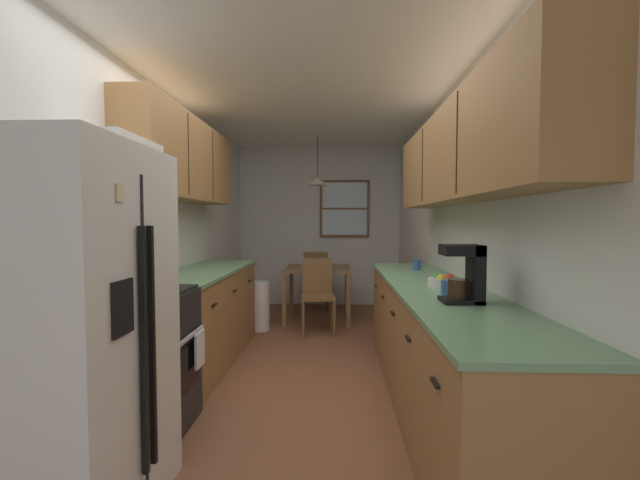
# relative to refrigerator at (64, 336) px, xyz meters

# --- Properties ---
(ground_plane) EXTENTS (12.00, 12.00, 0.00)m
(ground_plane) POSITION_rel_refrigerator_xyz_m (0.93, 2.24, -0.85)
(ground_plane) COLOR brown
(wall_left) EXTENTS (0.10, 9.00, 2.55)m
(wall_left) POSITION_rel_refrigerator_xyz_m (-0.42, 2.24, 0.42)
(wall_left) COLOR silver
(wall_left) RESTS_ON ground
(wall_right) EXTENTS (0.10, 9.00, 2.55)m
(wall_right) POSITION_rel_refrigerator_xyz_m (2.28, 2.24, 0.42)
(wall_right) COLOR silver
(wall_right) RESTS_ON ground
(wall_back) EXTENTS (4.40, 0.10, 2.55)m
(wall_back) POSITION_rel_refrigerator_xyz_m (0.93, 4.89, 0.42)
(wall_back) COLOR silver
(wall_back) RESTS_ON ground
(ceiling_slab) EXTENTS (4.40, 9.00, 0.08)m
(ceiling_slab) POSITION_rel_refrigerator_xyz_m (0.93, 2.24, 1.74)
(ceiling_slab) COLOR white
(refrigerator) EXTENTS (0.76, 0.82, 1.70)m
(refrigerator) POSITION_rel_refrigerator_xyz_m (0.00, 0.00, 0.00)
(refrigerator) COLOR white
(refrigerator) RESTS_ON ground
(stove_range) EXTENTS (0.66, 0.65, 1.10)m
(stove_range) POSITION_rel_refrigerator_xyz_m (-0.06, 0.75, -0.38)
(stove_range) COLOR black
(stove_range) RESTS_ON ground
(microwave_over_range) EXTENTS (0.39, 0.59, 0.34)m
(microwave_over_range) POSITION_rel_refrigerator_xyz_m (-0.17, 0.75, 0.86)
(microwave_over_range) COLOR white
(counter_left) EXTENTS (0.64, 1.97, 0.90)m
(counter_left) POSITION_rel_refrigerator_xyz_m (-0.07, 2.06, -0.40)
(counter_left) COLOR olive
(counter_left) RESTS_ON ground
(upper_cabinets_left) EXTENTS (0.33, 2.05, 0.75)m
(upper_cabinets_left) POSITION_rel_refrigerator_xyz_m (-0.21, 2.01, 1.09)
(upper_cabinets_left) COLOR olive
(counter_right) EXTENTS (0.64, 3.16, 0.90)m
(counter_right) POSITION_rel_refrigerator_xyz_m (1.93, 1.18, -0.40)
(counter_right) COLOR olive
(counter_right) RESTS_ON ground
(upper_cabinets_right) EXTENTS (0.33, 2.84, 0.64)m
(upper_cabinets_right) POSITION_rel_refrigerator_xyz_m (2.07, 1.13, 0.97)
(upper_cabinets_right) COLOR olive
(dining_table) EXTENTS (0.88, 0.87, 0.73)m
(dining_table) POSITION_rel_refrigerator_xyz_m (0.96, 3.81, -0.24)
(dining_table) COLOR brown
(dining_table) RESTS_ON ground
(dining_chair_near) EXTENTS (0.44, 0.44, 0.90)m
(dining_chair_near) POSITION_rel_refrigerator_xyz_m (0.99, 3.17, -0.35)
(dining_chair_near) COLOR brown
(dining_chair_near) RESTS_ON ground
(dining_chair_far) EXTENTS (0.41, 0.41, 0.90)m
(dining_chair_far) POSITION_rel_refrigerator_xyz_m (0.90, 4.45, -0.35)
(dining_chair_far) COLOR brown
(dining_chair_far) RESTS_ON ground
(pendant_light) EXTENTS (0.29, 0.29, 0.69)m
(pendant_light) POSITION_rel_refrigerator_xyz_m (0.96, 3.81, 1.06)
(pendant_light) COLOR black
(back_window) EXTENTS (0.80, 0.05, 0.92)m
(back_window) POSITION_rel_refrigerator_xyz_m (1.35, 4.82, 0.72)
(back_window) COLOR brown
(trash_bin) EXTENTS (0.28, 0.28, 0.61)m
(trash_bin) POSITION_rel_refrigerator_xyz_m (0.23, 3.26, -0.55)
(trash_bin) COLOR white
(trash_bin) RESTS_ON ground
(storage_canister) EXTENTS (0.11, 0.11, 0.17)m
(storage_canister) POSITION_rel_refrigerator_xyz_m (-0.07, 1.31, 0.14)
(storage_canister) COLOR #D84C19
(storage_canister) RESTS_ON counter_left
(dish_towel) EXTENTS (0.02, 0.16, 0.24)m
(dish_towel) POSITION_rel_refrigerator_xyz_m (0.29, 0.92, -0.35)
(dish_towel) COLOR white
(coffee_maker) EXTENTS (0.22, 0.18, 0.33)m
(coffee_maker) POSITION_rel_refrigerator_xyz_m (1.96, 0.59, 0.22)
(coffee_maker) COLOR black
(coffee_maker) RESTS_ON counter_right
(mug_by_coffeemaker) EXTENTS (0.12, 0.08, 0.09)m
(mug_by_coffeemaker) POSITION_rel_refrigerator_xyz_m (1.93, 0.85, 0.09)
(mug_by_coffeemaker) COLOR #335999
(mug_by_coffeemaker) RESTS_ON counter_right
(mug_spare) EXTENTS (0.11, 0.07, 0.10)m
(mug_spare) POSITION_rel_refrigerator_xyz_m (1.99, 2.14, 0.10)
(mug_spare) COLOR #335999
(mug_spare) RESTS_ON counter_right
(fruit_bowl) EXTENTS (0.21, 0.21, 0.09)m
(fruit_bowl) POSITION_rel_refrigerator_xyz_m (1.97, 1.16, 0.09)
(fruit_bowl) COLOR silver
(fruit_bowl) RESTS_ON counter_right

